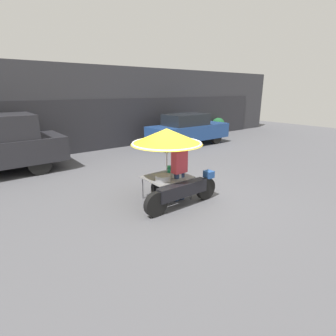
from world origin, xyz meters
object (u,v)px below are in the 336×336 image
potted_plant (218,125)px  vendor_person (179,169)px  vendor_motorcycle_cart (169,146)px  parked_car (188,129)px

potted_plant → vendor_person: bearing=-143.6°
vendor_person → potted_plant: size_ratio=1.41×
vendor_person → vendor_motorcycle_cart: bearing=140.9°
vendor_person → parked_car: 7.25m
vendor_motorcycle_cart → potted_plant: 11.04m
vendor_person → parked_car: bearing=46.1°
vendor_person → potted_plant: (8.81, 6.49, -0.23)m
parked_car → potted_plant: parked_car is taller
vendor_motorcycle_cart → vendor_person: 0.65m
vendor_motorcycle_cart → potted_plant: size_ratio=2.03×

